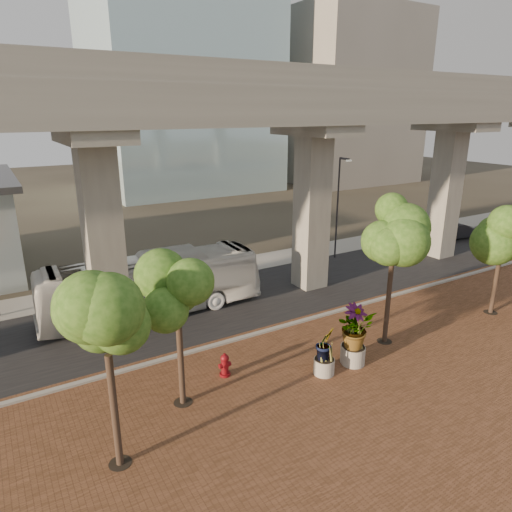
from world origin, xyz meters
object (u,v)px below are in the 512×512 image
transit_bus (153,285)px  fire_hydrant (225,365)px  planter_front (355,332)px  parked_car (457,231)px

transit_bus → fire_hydrant: transit_bus is taller
fire_hydrant → planter_front: (5.08, -1.97, 1.00)m
transit_bus → planter_front: size_ratio=4.70×
fire_hydrant → planter_front: size_ratio=0.41×
planter_front → transit_bus: bearing=120.7°
fire_hydrant → parked_car: bearing=18.2°
parked_car → fire_hydrant: 27.73m
transit_bus → parked_car: 26.85m
transit_bus → parked_car: (26.80, 1.32, -0.92)m
parked_car → fire_hydrant: (-26.35, -8.65, -0.14)m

